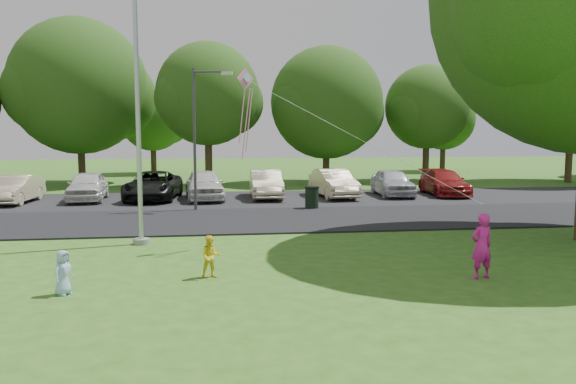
{
  "coord_description": "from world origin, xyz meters",
  "views": [
    {
      "loc": [
        -1.39,
        -11.84,
        3.31
      ],
      "look_at": [
        0.76,
        4.0,
        1.6
      ],
      "focal_mm": 35.0,
      "sensor_mm": 36.0,
      "label": 1
    }
  ],
  "objects": [
    {
      "name": "ground",
      "position": [
        0.0,
        0.0,
        0.0
      ],
      "size": [
        120.0,
        120.0,
        0.0
      ],
      "primitive_type": "plane",
      "color": "#2F621A",
      "rests_on": "ground"
    },
    {
      "name": "park_road",
      "position": [
        0.0,
        9.0,
        0.03
      ],
      "size": [
        60.0,
        6.0,
        0.06
      ],
      "primitive_type": "cube",
      "color": "black",
      "rests_on": "ground"
    },
    {
      "name": "parking_strip",
      "position": [
        0.0,
        15.5,
        0.03
      ],
      "size": [
        42.0,
        7.0,
        0.06
      ],
      "primitive_type": "cube",
      "color": "black",
      "rests_on": "ground"
    },
    {
      "name": "flagpole",
      "position": [
        -3.5,
        5.0,
        4.17
      ],
      "size": [
        0.5,
        0.5,
        10.0
      ],
      "color": "#B7BABF",
      "rests_on": "ground"
    },
    {
      "name": "street_lamp",
      "position": [
        -1.86,
        11.87,
        3.56
      ],
      "size": [
        1.66,
        0.43,
        5.93
      ],
      "rotation": [
        0.0,
        0.0,
        -0.17
      ],
      "color": "#3F3F44",
      "rests_on": "ground"
    },
    {
      "name": "trash_can",
      "position": [
        2.85,
        11.73,
        0.49
      ],
      "size": [
        0.62,
        0.62,
        0.98
      ],
      "rotation": [
        0.0,
        0.0,
        0.38
      ],
      "color": "black",
      "rests_on": "ground"
    },
    {
      "name": "tree_row",
      "position": [
        1.59,
        24.23,
        5.71
      ],
      "size": [
        64.35,
        11.94,
        10.88
      ],
      "color": "#332316",
      "rests_on": "ground"
    },
    {
      "name": "horizon_trees",
      "position": [
        4.06,
        33.88,
        4.3
      ],
      "size": [
        77.46,
        7.2,
        7.02
      ],
      "color": "#332316",
      "rests_on": "ground"
    },
    {
      "name": "parked_cars",
      "position": [
        0.16,
        15.64,
        0.75
      ],
      "size": [
        22.76,
        5.1,
        1.46
      ],
      "color": "#C6B793",
      "rests_on": "ground"
    },
    {
      "name": "woman",
      "position": [
        4.62,
        -0.08,
        0.75
      ],
      "size": [
        0.6,
        0.45,
        1.5
      ],
      "primitive_type": "imported",
      "rotation": [
        0.0,
        0.0,
        3.32
      ],
      "color": "#D81C91",
      "rests_on": "ground"
    },
    {
      "name": "child_yellow",
      "position": [
        -1.45,
        0.79,
        0.49
      ],
      "size": [
        0.51,
        0.42,
        0.98
      ],
      "primitive_type": "imported",
      "rotation": [
        0.0,
        0.0,
        0.12
      ],
      "color": "yellow",
      "rests_on": "ground"
    },
    {
      "name": "child_blue",
      "position": [
        -4.43,
        -0.15,
        0.46
      ],
      "size": [
        0.48,
        0.54,
        0.92
      ],
      "primitive_type": "imported",
      "rotation": [
        0.0,
        0.0,
        1.04
      ],
      "color": "#9BBBEE",
      "rests_on": "ground"
    },
    {
      "name": "kite",
      "position": [
        -0.29,
        3.96,
        4.29
      ],
      "size": [
        5.3,
        4.43,
        3.39
      ],
      "rotation": [
        0.0,
        0.0,
        0.64
      ],
      "color": "pink",
      "rests_on": "ground"
    }
  ]
}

